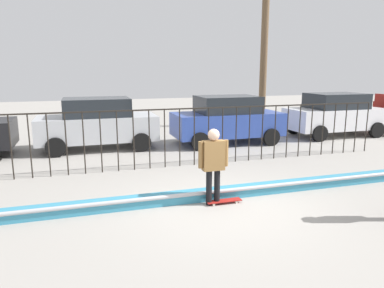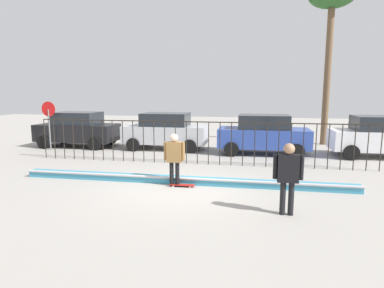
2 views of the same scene
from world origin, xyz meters
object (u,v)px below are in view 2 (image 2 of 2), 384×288
(parked_car_white, at_px, (380,136))
(palm_tree_tall, at_px, (332,3))
(parked_car_blue, at_px, (263,134))
(stop_sign, at_px, (49,119))
(parked_car_silver, at_px, (166,131))
(skateboard, at_px, (182,185))
(skateboarder, at_px, (174,155))
(parked_car_black, at_px, (78,129))
(camera_operator, at_px, (288,172))

(parked_car_white, height_order, palm_tree_tall, palm_tree_tall)
(parked_car_blue, distance_m, stop_sign, 10.88)
(parked_car_silver, height_order, parked_car_blue, same)
(parked_car_silver, bearing_deg, parked_car_white, -6.15)
(parked_car_white, bearing_deg, skateboard, -144.62)
(skateboarder, bearing_deg, parked_car_white, 13.75)
(skateboarder, height_order, parked_car_silver, parked_car_silver)
(parked_car_black, xyz_separation_m, palm_tree_tall, (13.47, 3.30, 6.73))
(camera_operator, xyz_separation_m, parked_car_blue, (-0.35, 8.08, -0.09))
(stop_sign, distance_m, palm_tree_tall, 16.21)
(parked_car_black, bearing_deg, skateboarder, -39.55)
(camera_operator, relative_size, parked_car_white, 0.41)
(camera_operator, distance_m, parked_car_silver, 10.09)
(parked_car_silver, bearing_deg, camera_operator, -62.16)
(skateboard, bearing_deg, parked_car_black, 137.60)
(skateboarder, height_order, camera_operator, camera_operator)
(parked_car_white, bearing_deg, camera_operator, -124.12)
(camera_operator, distance_m, parked_car_blue, 8.08)
(parked_car_silver, distance_m, parked_car_blue, 5.03)
(parked_car_blue, height_order, parked_car_white, same)
(skateboarder, xyz_separation_m, stop_sign, (-7.90, 5.30, 0.60))
(camera_operator, distance_m, palm_tree_tall, 13.85)
(parked_car_silver, xyz_separation_m, parked_car_white, (10.25, -0.36, 0.00))
(parked_car_silver, distance_m, parked_car_white, 10.25)
(skateboarder, height_order, parked_car_black, parked_car_black)
(palm_tree_tall, bearing_deg, parked_car_silver, -159.48)
(parked_car_black, bearing_deg, skateboard, -38.66)
(camera_operator, height_order, parked_car_silver, parked_car_silver)
(parked_car_black, xyz_separation_m, parked_car_silver, (4.97, 0.12, 0.00))
(parked_car_silver, bearing_deg, parked_car_blue, -9.67)
(parked_car_white, bearing_deg, skateboarder, -145.62)
(skateboarder, distance_m, stop_sign, 9.53)
(camera_operator, relative_size, parked_car_black, 0.41)
(skateboard, relative_size, parked_car_black, 0.19)
(skateboard, xyz_separation_m, parked_car_black, (-7.30, 6.57, 0.91))
(parked_car_silver, bearing_deg, parked_car_black, 177.16)
(camera_operator, bearing_deg, stop_sign, 18.39)
(skateboard, relative_size, stop_sign, 0.32)
(parked_car_silver, bearing_deg, stop_sign, -170.97)
(parked_car_silver, relative_size, palm_tree_tall, 0.49)
(skateboarder, distance_m, camera_operator, 3.78)
(skateboard, distance_m, parked_car_white, 10.18)
(parked_car_blue, bearing_deg, parked_car_white, -1.69)
(parked_car_black, height_order, parked_car_blue, same)
(palm_tree_tall, bearing_deg, stop_sign, -162.39)
(skateboarder, bearing_deg, stop_sign, 122.24)
(skateboard, xyz_separation_m, camera_operator, (3.02, -1.87, 1.00))
(skateboarder, bearing_deg, parked_car_blue, 40.75)
(parked_car_silver, xyz_separation_m, stop_sign, (-5.82, -1.36, 0.64))
(skateboard, distance_m, parked_car_blue, 6.82)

